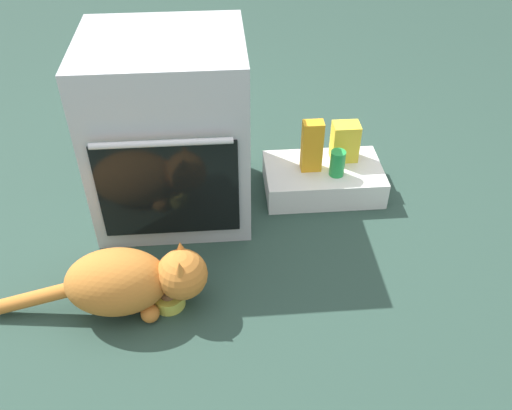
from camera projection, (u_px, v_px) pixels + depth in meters
name	position (u px, v px, depth m)	size (l,w,h in m)	color
ground	(197.00, 258.00, 2.18)	(8.00, 8.00, 0.00)	#284238
oven	(169.00, 130.00, 2.21)	(0.63, 0.60, 0.77)	#B7BABF
pantry_cabinet	(323.00, 179.00, 2.49)	(0.53, 0.32, 0.13)	white
food_bowl	(169.00, 298.00, 1.98)	(0.12, 0.12, 0.08)	#D1D14C
cat	(130.00, 281.00, 1.91)	(0.78, 0.24, 0.26)	#C6752D
snack_bag	(345.00, 142.00, 2.45)	(0.12, 0.09, 0.18)	yellow
juice_carton	(312.00, 146.00, 2.37)	(0.09, 0.06, 0.24)	orange
soda_can	(337.00, 163.00, 2.37)	(0.07, 0.07, 0.12)	green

